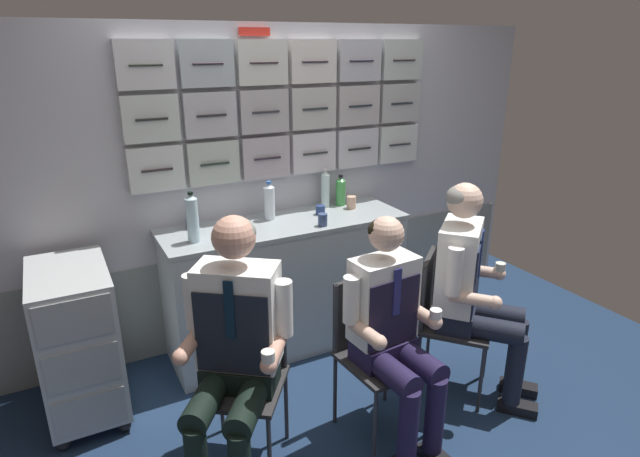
{
  "coord_description": "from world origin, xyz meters",
  "views": [
    {
      "loc": [
        -1.4,
        -1.92,
        2.03
      ],
      "look_at": [
        -0.15,
        0.46,
        1.07
      ],
      "focal_mm": 29.44,
      "sensor_mm": 36.0,
      "label": 1
    }
  ],
  "objects_px": {
    "service_trolley": "(78,339)",
    "folding_chair_left": "(246,360)",
    "folding_chair_by_counter": "(441,309)",
    "coffee_cup_spare": "(323,219)",
    "crew_member_right": "(393,327)",
    "crew_member_by_counter": "(472,283)",
    "crew_member_left": "(234,342)",
    "water_bottle_blue_cap": "(269,201)",
    "folding_chair_right": "(372,338)"
  },
  "relations": [
    {
      "from": "service_trolley",
      "to": "folding_chair_left",
      "type": "xyz_separation_m",
      "value": [
        0.73,
        -0.71,
        0.05
      ]
    },
    {
      "from": "folding_chair_by_counter",
      "to": "coffee_cup_spare",
      "type": "xyz_separation_m",
      "value": [
        -0.43,
        0.7,
        0.42
      ]
    },
    {
      "from": "folding_chair_left",
      "to": "crew_member_right",
      "type": "bearing_deg",
      "value": -22.06
    },
    {
      "from": "folding_chair_left",
      "to": "crew_member_by_counter",
      "type": "height_order",
      "value": "crew_member_by_counter"
    },
    {
      "from": "crew_member_left",
      "to": "water_bottle_blue_cap",
      "type": "bearing_deg",
      "value": 59.62
    },
    {
      "from": "coffee_cup_spare",
      "to": "folding_chair_right",
      "type": "bearing_deg",
      "value": -98.26
    },
    {
      "from": "crew_member_right",
      "to": "folding_chair_left",
      "type": "bearing_deg",
      "value": 157.94
    },
    {
      "from": "folding_chair_right",
      "to": "coffee_cup_spare",
      "type": "xyz_separation_m",
      "value": [
        0.11,
        0.78,
        0.42
      ]
    },
    {
      "from": "crew_member_left",
      "to": "crew_member_by_counter",
      "type": "distance_m",
      "value": 1.42
    },
    {
      "from": "folding_chair_right",
      "to": "crew_member_by_counter",
      "type": "xyz_separation_m",
      "value": [
        0.65,
        -0.04,
        0.2
      ]
    },
    {
      "from": "water_bottle_blue_cap",
      "to": "service_trolley",
      "type": "bearing_deg",
      "value": -169.1
    },
    {
      "from": "folding_chair_by_counter",
      "to": "water_bottle_blue_cap",
      "type": "height_order",
      "value": "water_bottle_blue_cap"
    },
    {
      "from": "service_trolley",
      "to": "folding_chair_right",
      "type": "distance_m",
      "value": 1.63
    },
    {
      "from": "folding_chair_right",
      "to": "crew_member_by_counter",
      "type": "height_order",
      "value": "crew_member_by_counter"
    },
    {
      "from": "folding_chair_left",
      "to": "crew_member_left",
      "type": "relative_size",
      "value": 0.65
    },
    {
      "from": "folding_chair_left",
      "to": "folding_chair_right",
      "type": "xyz_separation_m",
      "value": [
        0.67,
        -0.12,
        0.0
      ]
    },
    {
      "from": "water_bottle_blue_cap",
      "to": "folding_chair_right",
      "type": "bearing_deg",
      "value": -82.64
    },
    {
      "from": "folding_chair_left",
      "to": "folding_chair_by_counter",
      "type": "bearing_deg",
      "value": -1.57
    },
    {
      "from": "crew_member_right",
      "to": "service_trolley",
      "type": "bearing_deg",
      "value": 145.2
    },
    {
      "from": "folding_chair_right",
      "to": "folding_chair_by_counter",
      "type": "bearing_deg",
      "value": 8.57
    },
    {
      "from": "crew_member_by_counter",
      "to": "coffee_cup_spare",
      "type": "distance_m",
      "value": 1.0
    },
    {
      "from": "crew_member_by_counter",
      "to": "water_bottle_blue_cap",
      "type": "bearing_deg",
      "value": 125.49
    },
    {
      "from": "water_bottle_blue_cap",
      "to": "coffee_cup_spare",
      "type": "relative_size",
      "value": 3.22
    },
    {
      "from": "service_trolley",
      "to": "crew_member_left",
      "type": "xyz_separation_m",
      "value": [
        0.64,
        -0.83,
        0.26
      ]
    },
    {
      "from": "service_trolley",
      "to": "coffee_cup_spare",
      "type": "relative_size",
      "value": 10.92
    },
    {
      "from": "crew_member_right",
      "to": "folding_chair_by_counter",
      "type": "bearing_deg",
      "value": 24.8
    },
    {
      "from": "crew_member_right",
      "to": "water_bottle_blue_cap",
      "type": "distance_m",
      "value": 1.29
    },
    {
      "from": "crew_member_left",
      "to": "crew_member_right",
      "type": "height_order",
      "value": "crew_member_left"
    },
    {
      "from": "crew_member_right",
      "to": "crew_member_by_counter",
      "type": "height_order",
      "value": "crew_member_by_counter"
    },
    {
      "from": "crew_member_left",
      "to": "folding_chair_right",
      "type": "relative_size",
      "value": 1.54
    },
    {
      "from": "folding_chair_left",
      "to": "service_trolley",
      "type": "bearing_deg",
      "value": 135.92
    },
    {
      "from": "crew_member_left",
      "to": "folding_chair_right",
      "type": "bearing_deg",
      "value": 0.85
    },
    {
      "from": "service_trolley",
      "to": "water_bottle_blue_cap",
      "type": "distance_m",
      "value": 1.4
    },
    {
      "from": "folding_chair_left",
      "to": "folding_chair_right",
      "type": "bearing_deg",
      "value": -9.7
    },
    {
      "from": "folding_chair_by_counter",
      "to": "crew_member_right",
      "type": "bearing_deg",
      "value": -155.2
    },
    {
      "from": "crew_member_left",
      "to": "service_trolley",
      "type": "bearing_deg",
      "value": 127.34
    },
    {
      "from": "folding_chair_left",
      "to": "coffee_cup_spare",
      "type": "bearing_deg",
      "value": 40.2
    },
    {
      "from": "folding_chair_left",
      "to": "coffee_cup_spare",
      "type": "xyz_separation_m",
      "value": [
        0.79,
        0.67,
        0.42
      ]
    },
    {
      "from": "crew_member_left",
      "to": "folding_chair_by_counter",
      "type": "xyz_separation_m",
      "value": [
        1.31,
        0.09,
        -0.2
      ]
    },
    {
      "from": "folding_chair_left",
      "to": "water_bottle_blue_cap",
      "type": "xyz_separation_m",
      "value": [
        0.54,
        0.95,
        0.5
      ]
    },
    {
      "from": "service_trolley",
      "to": "folding_chair_right",
      "type": "xyz_separation_m",
      "value": [
        1.4,
        -0.82,
        0.05
      ]
    },
    {
      "from": "crew_member_right",
      "to": "folding_chair_by_counter",
      "type": "distance_m",
      "value": 0.6
    },
    {
      "from": "folding_chair_right",
      "to": "crew_member_right",
      "type": "height_order",
      "value": "crew_member_right"
    },
    {
      "from": "folding_chair_left",
      "to": "water_bottle_blue_cap",
      "type": "bearing_deg",
      "value": 60.5
    },
    {
      "from": "crew_member_right",
      "to": "crew_member_by_counter",
      "type": "xyz_separation_m",
      "value": [
        0.64,
        0.13,
        0.05
      ]
    },
    {
      "from": "folding_chair_by_counter",
      "to": "water_bottle_blue_cap",
      "type": "bearing_deg",
      "value": 124.71
    },
    {
      "from": "crew_member_right",
      "to": "water_bottle_blue_cap",
      "type": "relative_size",
      "value": 4.72
    },
    {
      "from": "service_trolley",
      "to": "crew_member_right",
      "type": "relative_size",
      "value": 0.72
    },
    {
      "from": "crew_member_by_counter",
      "to": "crew_member_left",
      "type": "bearing_deg",
      "value": 178.98
    },
    {
      "from": "crew_member_right",
      "to": "coffee_cup_spare",
      "type": "xyz_separation_m",
      "value": [
        0.1,
        0.94,
        0.27
      ]
    }
  ]
}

